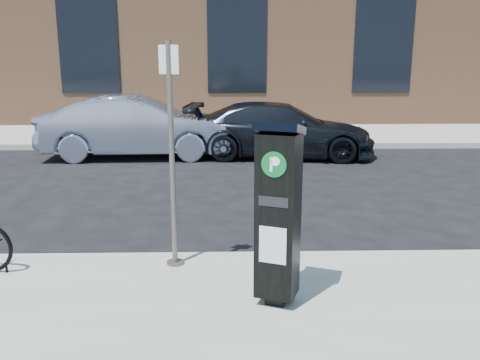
{
  "coord_description": "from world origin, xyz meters",
  "views": [
    {
      "loc": [
        -0.3,
        -5.81,
        2.5
      ],
      "look_at": [
        -0.16,
        0.5,
        0.95
      ],
      "focal_mm": 38.0,
      "sensor_mm": 36.0,
      "label": 1
    }
  ],
  "objects_px": {
    "car_silver": "(137,127)",
    "car_dark": "(280,130)",
    "sign_pole": "(172,158)",
    "parking_kiosk": "(278,213)"
  },
  "relations": [
    {
      "from": "car_silver",
      "to": "car_dark",
      "type": "relative_size",
      "value": 1.0
    },
    {
      "from": "car_silver",
      "to": "sign_pole",
      "type": "bearing_deg",
      "value": -169.39
    },
    {
      "from": "parking_kiosk",
      "to": "car_dark",
      "type": "distance_m",
      "value": 8.25
    },
    {
      "from": "parking_kiosk",
      "to": "sign_pole",
      "type": "height_order",
      "value": "sign_pole"
    },
    {
      "from": "sign_pole",
      "to": "car_dark",
      "type": "distance_m",
      "value": 7.51
    },
    {
      "from": "sign_pole",
      "to": "car_dark",
      "type": "height_order",
      "value": "sign_pole"
    },
    {
      "from": "car_dark",
      "to": "car_silver",
      "type": "bearing_deg",
      "value": 95.43
    },
    {
      "from": "sign_pole",
      "to": "car_silver",
      "type": "bearing_deg",
      "value": 118.19
    },
    {
      "from": "parking_kiosk",
      "to": "sign_pole",
      "type": "distance_m",
      "value": 1.5
    },
    {
      "from": "car_silver",
      "to": "parking_kiosk",
      "type": "bearing_deg",
      "value": -163.8
    }
  ]
}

